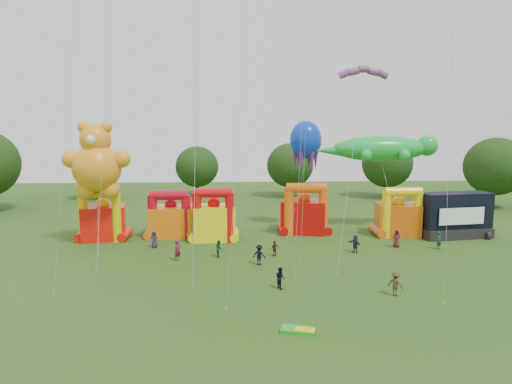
{
  "coord_description": "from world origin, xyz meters",
  "views": [
    {
      "loc": [
        -1.97,
        -23.57,
        12.36
      ],
      "look_at": [
        0.14,
        18.0,
        6.44
      ],
      "focal_mm": 32.0,
      "sensor_mm": 36.0,
      "label": 1
    }
  ],
  "objects_px": {
    "gecko_kite": "(383,160)",
    "bouncy_castle_0": "(103,220)",
    "bouncy_castle_2": "(214,220)",
    "stage_trailer": "(455,216)",
    "teddy_bear_kite": "(97,170)",
    "spectator_4": "(275,248)",
    "octopus_kite": "(299,183)",
    "spectator_0": "(154,239)"
  },
  "relations": [
    {
      "from": "gecko_kite",
      "to": "bouncy_castle_0",
      "type": "bearing_deg",
      "value": -174.2
    },
    {
      "from": "bouncy_castle_2",
      "to": "stage_trailer",
      "type": "relative_size",
      "value": 0.72
    },
    {
      "from": "teddy_bear_kite",
      "to": "spectator_4",
      "type": "height_order",
      "value": "teddy_bear_kite"
    },
    {
      "from": "bouncy_castle_0",
      "to": "bouncy_castle_2",
      "type": "bearing_deg",
      "value": -3.83
    },
    {
      "from": "octopus_kite",
      "to": "bouncy_castle_2",
      "type": "bearing_deg",
      "value": -161.8
    },
    {
      "from": "gecko_kite",
      "to": "spectator_4",
      "type": "bearing_deg",
      "value": -142.05
    },
    {
      "from": "bouncy_castle_0",
      "to": "teddy_bear_kite",
      "type": "bearing_deg",
      "value": -83.22
    },
    {
      "from": "bouncy_castle_0",
      "to": "gecko_kite",
      "type": "relative_size",
      "value": 0.39
    },
    {
      "from": "bouncy_castle_0",
      "to": "bouncy_castle_2",
      "type": "height_order",
      "value": "bouncy_castle_2"
    },
    {
      "from": "stage_trailer",
      "to": "spectator_4",
      "type": "xyz_separation_m",
      "value": [
        -21.12,
        -6.75,
        -1.7
      ]
    },
    {
      "from": "spectator_0",
      "to": "stage_trailer",
      "type": "bearing_deg",
      "value": 11.53
    },
    {
      "from": "teddy_bear_kite",
      "to": "spectator_0",
      "type": "bearing_deg",
      "value": -13.51
    },
    {
      "from": "bouncy_castle_0",
      "to": "teddy_bear_kite",
      "type": "xyz_separation_m",
      "value": [
        0.29,
        -2.4,
        5.76
      ]
    },
    {
      "from": "octopus_kite",
      "to": "spectator_0",
      "type": "height_order",
      "value": "octopus_kite"
    },
    {
      "from": "stage_trailer",
      "to": "gecko_kite",
      "type": "distance_m",
      "value": 10.25
    },
    {
      "from": "bouncy_castle_2",
      "to": "spectator_0",
      "type": "bearing_deg",
      "value": -153.59
    },
    {
      "from": "spectator_4",
      "to": "bouncy_castle_2",
      "type": "bearing_deg",
      "value": -84.43
    },
    {
      "from": "bouncy_castle_0",
      "to": "spectator_4",
      "type": "height_order",
      "value": "bouncy_castle_0"
    },
    {
      "from": "bouncy_castle_0",
      "to": "stage_trailer",
      "type": "height_order",
      "value": "bouncy_castle_0"
    },
    {
      "from": "stage_trailer",
      "to": "octopus_kite",
      "type": "bearing_deg",
      "value": 169.39
    },
    {
      "from": "spectator_0",
      "to": "gecko_kite",
      "type": "bearing_deg",
      "value": 21.61
    },
    {
      "from": "stage_trailer",
      "to": "bouncy_castle_2",
      "type": "bearing_deg",
      "value": 179.99
    },
    {
      "from": "bouncy_castle_0",
      "to": "spectator_4",
      "type": "bearing_deg",
      "value": -22.42
    },
    {
      "from": "stage_trailer",
      "to": "spectator_0",
      "type": "bearing_deg",
      "value": -174.85
    },
    {
      "from": "bouncy_castle_2",
      "to": "stage_trailer",
      "type": "bearing_deg",
      "value": -0.01
    },
    {
      "from": "octopus_kite",
      "to": "spectator_0",
      "type": "bearing_deg",
      "value": -158.57
    },
    {
      "from": "spectator_0",
      "to": "spectator_4",
      "type": "xyz_separation_m",
      "value": [
        12.16,
        -3.75,
        -0.11
      ]
    },
    {
      "from": "teddy_bear_kite",
      "to": "spectator_0",
      "type": "relative_size",
      "value": 7.52
    },
    {
      "from": "octopus_kite",
      "to": "spectator_4",
      "type": "bearing_deg",
      "value": -110.65
    },
    {
      "from": "teddy_bear_kite",
      "to": "bouncy_castle_0",
      "type": "bearing_deg",
      "value": 96.78
    },
    {
      "from": "bouncy_castle_0",
      "to": "octopus_kite",
      "type": "relative_size",
      "value": 0.44
    },
    {
      "from": "teddy_bear_kite",
      "to": "bouncy_castle_2",
      "type": "bearing_deg",
      "value": 7.52
    },
    {
      "from": "bouncy_castle_2",
      "to": "teddy_bear_kite",
      "type": "height_order",
      "value": "teddy_bear_kite"
    },
    {
      "from": "bouncy_castle_2",
      "to": "gecko_kite",
      "type": "distance_m",
      "value": 21.38
    },
    {
      "from": "stage_trailer",
      "to": "gecko_kite",
      "type": "bearing_deg",
      "value": 150.29
    },
    {
      "from": "bouncy_castle_2",
      "to": "gecko_kite",
      "type": "height_order",
      "value": "gecko_kite"
    },
    {
      "from": "stage_trailer",
      "to": "octopus_kite",
      "type": "relative_size",
      "value": 0.62
    },
    {
      "from": "bouncy_castle_0",
      "to": "spectator_0",
      "type": "height_order",
      "value": "bouncy_castle_0"
    },
    {
      "from": "bouncy_castle_2",
      "to": "teddy_bear_kite",
      "type": "distance_m",
      "value": 13.38
    },
    {
      "from": "octopus_kite",
      "to": "spectator_4",
      "type": "relative_size",
      "value": 8.71
    },
    {
      "from": "bouncy_castle_0",
      "to": "octopus_kite",
      "type": "bearing_deg",
      "value": 6.25
    },
    {
      "from": "spectator_0",
      "to": "teddy_bear_kite",
      "type": "bearing_deg",
      "value": 172.86
    }
  ]
}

